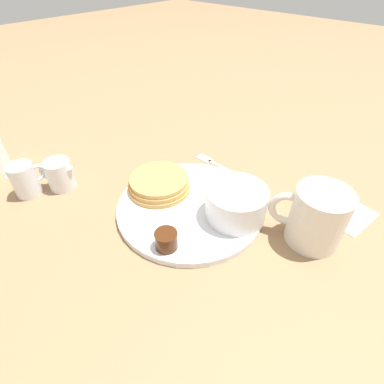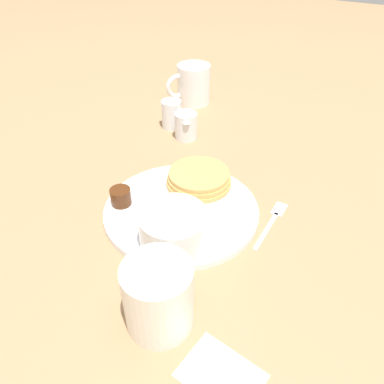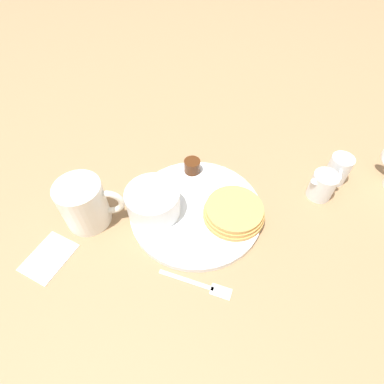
{
  "view_description": "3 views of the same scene",
  "coord_description": "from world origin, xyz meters",
  "px_view_note": "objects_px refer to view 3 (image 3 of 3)",
  "views": [
    {
      "loc": [
        0.3,
        0.28,
        0.38
      ],
      "look_at": [
        0.0,
        0.01,
        0.05
      ],
      "focal_mm": 28.0,
      "sensor_mm": 36.0,
      "label": 1
    },
    {
      "loc": [
        -0.26,
        0.43,
        0.43
      ],
      "look_at": [
        -0.01,
        -0.02,
        0.04
      ],
      "focal_mm": 35.0,
      "sensor_mm": 36.0,
      "label": 2
    },
    {
      "loc": [
        -0.35,
        -0.11,
        0.5
      ],
      "look_at": [
        0.01,
        0.01,
        0.05
      ],
      "focal_mm": 28.0,
      "sensor_mm": 36.0,
      "label": 3
    }
  ],
  "objects_px": {
    "bowl": "(153,201)",
    "creamer_pitcher_near": "(323,185)",
    "fork": "(203,286)",
    "creamer_pitcher_far": "(338,169)",
    "plate": "(196,210)",
    "coffee_mug": "(85,204)"
  },
  "relations": [
    {
      "from": "creamer_pitcher_far",
      "to": "plate",
      "type": "bearing_deg",
      "value": 124.22
    },
    {
      "from": "bowl",
      "to": "creamer_pitcher_near",
      "type": "height_order",
      "value": "bowl"
    },
    {
      "from": "bowl",
      "to": "fork",
      "type": "height_order",
      "value": "bowl"
    },
    {
      "from": "creamer_pitcher_near",
      "to": "fork",
      "type": "relative_size",
      "value": 0.51
    },
    {
      "from": "plate",
      "to": "coffee_mug",
      "type": "bearing_deg",
      "value": 113.03
    },
    {
      "from": "creamer_pitcher_far",
      "to": "fork",
      "type": "xyz_separation_m",
      "value": [
        -0.33,
        0.21,
        -0.03
      ]
    },
    {
      "from": "bowl",
      "to": "creamer_pitcher_near",
      "type": "xyz_separation_m",
      "value": [
        0.16,
        -0.31,
        -0.01
      ]
    },
    {
      "from": "creamer_pitcher_near",
      "to": "fork",
      "type": "bearing_deg",
      "value": 147.08
    },
    {
      "from": "bowl",
      "to": "coffee_mug",
      "type": "bearing_deg",
      "value": 113.34
    },
    {
      "from": "plate",
      "to": "fork",
      "type": "bearing_deg",
      "value": -157.77
    },
    {
      "from": "coffee_mug",
      "to": "bowl",
      "type": "bearing_deg",
      "value": -66.66
    },
    {
      "from": "creamer_pitcher_near",
      "to": "fork",
      "type": "xyz_separation_m",
      "value": [
        -0.27,
        0.18,
        -0.03
      ]
    },
    {
      "from": "bowl",
      "to": "creamer_pitcher_near",
      "type": "relative_size",
      "value": 1.57
    },
    {
      "from": "fork",
      "to": "bowl",
      "type": "bearing_deg",
      "value": 50.23
    },
    {
      "from": "coffee_mug",
      "to": "creamer_pitcher_far",
      "type": "height_order",
      "value": "coffee_mug"
    },
    {
      "from": "creamer_pitcher_near",
      "to": "coffee_mug",
      "type": "bearing_deg",
      "value": 115.76
    },
    {
      "from": "creamer_pitcher_near",
      "to": "creamer_pitcher_far",
      "type": "height_order",
      "value": "creamer_pitcher_far"
    },
    {
      "from": "creamer_pitcher_far",
      "to": "fork",
      "type": "height_order",
      "value": "creamer_pitcher_far"
    },
    {
      "from": "plate",
      "to": "creamer_pitcher_near",
      "type": "distance_m",
      "value": 0.27
    },
    {
      "from": "plate",
      "to": "creamer_pitcher_near",
      "type": "xyz_separation_m",
      "value": [
        0.13,
        -0.24,
        0.03
      ]
    },
    {
      "from": "bowl",
      "to": "plate",
      "type": "bearing_deg",
      "value": -67.44
    },
    {
      "from": "creamer_pitcher_near",
      "to": "fork",
      "type": "height_order",
      "value": "creamer_pitcher_near"
    }
  ]
}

